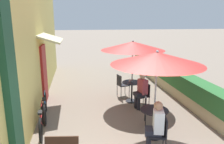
% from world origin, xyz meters
% --- Properties ---
extents(cafe_facade_wall, '(0.98, 10.61, 4.20)m').
position_xyz_m(cafe_facade_wall, '(-2.54, 5.18, 2.09)').
color(cafe_facade_wall, '#E0CC6B').
rests_on(cafe_facade_wall, ground_plane).
extents(planter_hedge, '(0.60, 9.61, 1.01)m').
position_xyz_m(planter_hedge, '(2.75, 5.21, 0.54)').
color(planter_hedge, tan).
rests_on(planter_hedge, ground_plane).
extents(patio_table_near, '(0.72, 0.72, 0.76)m').
position_xyz_m(patio_table_near, '(0.71, 1.61, 0.53)').
color(patio_table_near, black).
rests_on(patio_table_near, ground_plane).
extents(patio_umbrella_near, '(2.27, 2.27, 2.29)m').
position_xyz_m(patio_umbrella_near, '(0.71, 1.61, 2.08)').
color(patio_umbrella_near, '#B7B7BC').
rests_on(patio_umbrella_near, ground_plane).
extents(cafe_chair_near_left, '(0.49, 0.49, 0.87)m').
position_xyz_m(cafe_chair_near_left, '(0.82, 2.30, 0.52)').
color(cafe_chair_near_left, black).
rests_on(cafe_chair_near_left, ground_plane).
extents(cafe_chair_near_right, '(0.49, 0.49, 0.87)m').
position_xyz_m(cafe_chair_near_right, '(0.61, 0.91, 0.52)').
color(cafe_chair_near_right, black).
rests_on(cafe_chair_near_right, ground_plane).
extents(seated_patron_near_right, '(0.47, 0.41, 1.25)m').
position_xyz_m(seated_patron_near_right, '(0.50, 0.94, 0.69)').
color(seated_patron_near_right, '#23232D').
rests_on(seated_patron_near_right, ground_plane).
extents(patio_table_mid, '(0.72, 0.72, 0.76)m').
position_xyz_m(patio_table_mid, '(0.78, 4.15, 0.53)').
color(patio_table_mid, black).
rests_on(patio_table_mid, ground_plane).
extents(patio_umbrella_mid, '(2.27, 2.27, 2.29)m').
position_xyz_m(patio_umbrella_mid, '(0.78, 4.15, 2.08)').
color(patio_umbrella_mid, '#B7B7BC').
rests_on(patio_umbrella_mid, ground_plane).
extents(cafe_chair_mid_left, '(0.49, 0.49, 0.87)m').
position_xyz_m(cafe_chair_mid_left, '(1.03, 3.49, 0.52)').
color(cafe_chair_mid_left, black).
rests_on(cafe_chair_mid_left, ground_plane).
extents(seated_patron_mid_left, '(0.47, 0.41, 1.25)m').
position_xyz_m(seated_patron_mid_left, '(0.93, 3.46, 0.69)').
color(seated_patron_mid_left, '#23232D').
rests_on(seated_patron_mid_left, ground_plane).
extents(cafe_chair_mid_right, '(0.49, 0.49, 0.87)m').
position_xyz_m(cafe_chair_mid_right, '(0.53, 4.80, 0.52)').
color(cafe_chair_mid_right, black).
rests_on(cafe_chair_mid_right, ground_plane).
extents(coffee_cup_mid, '(0.07, 0.07, 0.09)m').
position_xyz_m(coffee_cup_mid, '(0.71, 4.20, 0.80)').
color(coffee_cup_mid, white).
rests_on(coffee_cup_mid, patio_table_mid).
extents(bicycle_leaning, '(0.21, 1.65, 0.72)m').
position_xyz_m(bicycle_leaning, '(-2.20, 2.34, 0.33)').
color(bicycle_leaning, black).
rests_on(bicycle_leaning, ground_plane).
extents(bicycle_second, '(0.24, 1.67, 0.74)m').
position_xyz_m(bicycle_second, '(-2.22, 3.26, 0.34)').
color(bicycle_second, black).
rests_on(bicycle_second, ground_plane).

